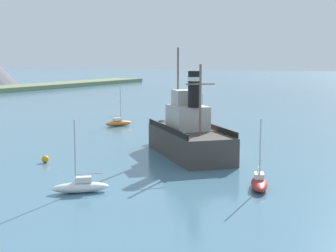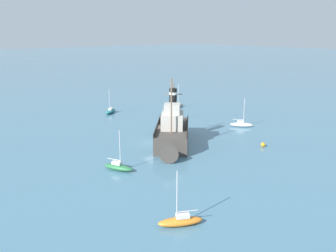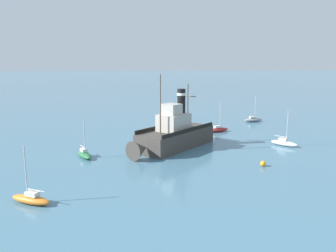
% 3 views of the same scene
% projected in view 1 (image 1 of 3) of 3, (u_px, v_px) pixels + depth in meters
% --- Properties ---
extents(ground_plane, '(600.00, 600.00, 0.00)m').
position_uv_depth(ground_plane, '(215.00, 154.00, 47.88)').
color(ground_plane, '#477289').
extents(old_tugboat, '(12.56, 12.58, 9.90)m').
position_uv_depth(old_tugboat, '(187.00, 135.00, 47.32)').
color(old_tugboat, '#423D38').
rests_on(old_tugboat, ground).
extents(sailboat_red, '(3.95, 2.35, 4.90)m').
position_uv_depth(sailboat_red, '(259.00, 183.00, 35.31)').
color(sailboat_red, '#B22823').
rests_on(sailboat_red, ground).
extents(sailboat_green, '(2.53, 3.92, 4.90)m').
position_uv_depth(sailboat_green, '(205.00, 132.00, 58.84)').
color(sailboat_green, '#286B3D').
rests_on(sailboat_green, ground).
extents(sailboat_orange, '(3.85, 2.83, 4.90)m').
position_uv_depth(sailboat_orange, '(119.00, 123.00, 67.69)').
color(sailboat_orange, orange).
rests_on(sailboat_orange, ground).
extents(sailboat_white, '(3.30, 3.61, 4.90)m').
position_uv_depth(sailboat_white, '(81.00, 186.00, 34.32)').
color(sailboat_white, white).
rests_on(sailboat_white, ground).
extents(mooring_buoy, '(0.63, 0.63, 0.63)m').
position_uv_depth(mooring_buoy, '(45.00, 159.00, 44.04)').
color(mooring_buoy, orange).
rests_on(mooring_buoy, ground).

